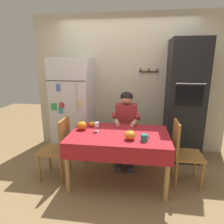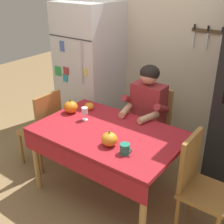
{
  "view_description": "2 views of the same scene",
  "coord_description": "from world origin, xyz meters",
  "px_view_note": "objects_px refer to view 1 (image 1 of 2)",
  "views": [
    {
      "loc": [
        0.26,
        -2.49,
        1.73
      ],
      "look_at": [
        -0.11,
        0.2,
        1.02
      ],
      "focal_mm": 31.33,
      "sensor_mm": 36.0,
      "label": 1
    },
    {
      "loc": [
        1.51,
        -1.87,
        2.13
      ],
      "look_at": [
        -0.05,
        0.22,
        0.88
      ],
      "focal_mm": 47.69,
      "sensor_mm": 36.0,
      "label": 2
    }
  ],
  "objects_px": {
    "refrigerator": "(74,107)",
    "chair_right_side": "(182,150)",
    "dining_table": "(119,140)",
    "pumpkin_medium": "(82,126)",
    "wall_oven": "(184,102)",
    "chair_behind_person": "(127,131)",
    "pumpkin_small": "(92,124)",
    "wine_glass": "(97,125)",
    "pumpkin_large": "(130,135)",
    "chair_left_side": "(59,146)",
    "coffee_mug": "(144,138)",
    "seated_person": "(126,122)"
  },
  "relations": [
    {
      "from": "dining_table",
      "to": "pumpkin_small",
      "type": "bearing_deg",
      "value": 148.71
    },
    {
      "from": "wine_glass",
      "to": "chair_behind_person",
      "type": "bearing_deg",
      "value": 61.89
    },
    {
      "from": "chair_left_side",
      "to": "pumpkin_small",
      "type": "xyz_separation_m",
      "value": [
        0.45,
        0.28,
        0.27
      ]
    },
    {
      "from": "refrigerator",
      "to": "seated_person",
      "type": "xyz_separation_m",
      "value": [
        1.01,
        -0.28,
        -0.16
      ]
    },
    {
      "from": "dining_table",
      "to": "chair_left_side",
      "type": "height_order",
      "value": "chair_left_side"
    },
    {
      "from": "wall_oven",
      "to": "seated_person",
      "type": "xyz_separation_m",
      "value": [
        -0.99,
        -0.32,
        -0.31
      ]
    },
    {
      "from": "chair_right_side",
      "to": "coffee_mug",
      "type": "relative_size",
      "value": 8.21
    },
    {
      "from": "chair_right_side",
      "to": "pumpkin_small",
      "type": "xyz_separation_m",
      "value": [
        -1.36,
        0.18,
        0.27
      ]
    },
    {
      "from": "dining_table",
      "to": "coffee_mug",
      "type": "relative_size",
      "value": 12.35
    },
    {
      "from": "refrigerator",
      "to": "chair_left_side",
      "type": "height_order",
      "value": "refrigerator"
    },
    {
      "from": "refrigerator",
      "to": "coffee_mug",
      "type": "relative_size",
      "value": 15.88
    },
    {
      "from": "chair_right_side",
      "to": "pumpkin_large",
      "type": "bearing_deg",
      "value": -159.47
    },
    {
      "from": "dining_table",
      "to": "coffee_mug",
      "type": "distance_m",
      "value": 0.42
    },
    {
      "from": "chair_behind_person",
      "to": "pumpkin_medium",
      "type": "bearing_deg",
      "value": -132.28
    },
    {
      "from": "pumpkin_large",
      "to": "pumpkin_medium",
      "type": "bearing_deg",
      "value": 158.79
    },
    {
      "from": "pumpkin_medium",
      "to": "refrigerator",
      "type": "bearing_deg",
      "value": 116.27
    },
    {
      "from": "chair_behind_person",
      "to": "wine_glass",
      "type": "height_order",
      "value": "chair_behind_person"
    },
    {
      "from": "refrigerator",
      "to": "pumpkin_medium",
      "type": "xyz_separation_m",
      "value": [
        0.38,
        -0.78,
        -0.1
      ]
    },
    {
      "from": "wall_oven",
      "to": "coffee_mug",
      "type": "distance_m",
      "value": 1.35
    },
    {
      "from": "chair_left_side",
      "to": "chair_right_side",
      "type": "xyz_separation_m",
      "value": [
        1.8,
        0.11,
        0.0
      ]
    },
    {
      "from": "pumpkin_large",
      "to": "chair_behind_person",
      "type": "bearing_deg",
      "value": 96.27
    },
    {
      "from": "chair_right_side",
      "to": "coffee_mug",
      "type": "distance_m",
      "value": 0.69
    },
    {
      "from": "chair_behind_person",
      "to": "wall_oven",
      "type": "bearing_deg",
      "value": 7.48
    },
    {
      "from": "dining_table",
      "to": "chair_right_side",
      "type": "relative_size",
      "value": 1.51
    },
    {
      "from": "refrigerator",
      "to": "wall_oven",
      "type": "height_order",
      "value": "wall_oven"
    },
    {
      "from": "pumpkin_large",
      "to": "chair_right_side",
      "type": "bearing_deg",
      "value": 20.53
    },
    {
      "from": "dining_table",
      "to": "wine_glass",
      "type": "bearing_deg",
      "value": 168.93
    },
    {
      "from": "wall_oven",
      "to": "dining_table",
      "type": "height_order",
      "value": "wall_oven"
    },
    {
      "from": "refrigerator",
      "to": "wall_oven",
      "type": "xyz_separation_m",
      "value": [
        2.0,
        0.04,
        0.15
      ]
    },
    {
      "from": "wall_oven",
      "to": "pumpkin_small",
      "type": "relative_size",
      "value": 19.94
    },
    {
      "from": "chair_right_side",
      "to": "pumpkin_large",
      "type": "distance_m",
      "value": 0.84
    },
    {
      "from": "refrigerator",
      "to": "chair_left_side",
      "type": "bearing_deg",
      "value": -86.84
    },
    {
      "from": "refrigerator",
      "to": "pumpkin_small",
      "type": "relative_size",
      "value": 17.09
    },
    {
      "from": "refrigerator",
      "to": "wine_glass",
      "type": "height_order",
      "value": "refrigerator"
    },
    {
      "from": "wall_oven",
      "to": "wine_glass",
      "type": "distance_m",
      "value": 1.64
    },
    {
      "from": "refrigerator",
      "to": "chair_right_side",
      "type": "bearing_deg",
      "value": -23.01
    },
    {
      "from": "pumpkin_small",
      "to": "refrigerator",
      "type": "bearing_deg",
      "value": 129.24
    },
    {
      "from": "dining_table",
      "to": "wine_glass",
      "type": "xyz_separation_m",
      "value": [
        -0.33,
        0.06,
        0.18
      ]
    },
    {
      "from": "pumpkin_medium",
      "to": "coffee_mug",
      "type": "bearing_deg",
      "value": -18.7
    },
    {
      "from": "wall_oven",
      "to": "chair_behind_person",
      "type": "relative_size",
      "value": 2.26
    },
    {
      "from": "wall_oven",
      "to": "chair_behind_person",
      "type": "distance_m",
      "value": 1.14
    },
    {
      "from": "chair_right_side",
      "to": "wine_glass",
      "type": "xyz_separation_m",
      "value": [
        -1.23,
        -0.03,
        0.33
      ]
    },
    {
      "from": "refrigerator",
      "to": "chair_right_side",
      "type": "distance_m",
      "value": 2.05
    },
    {
      "from": "pumpkin_large",
      "to": "refrigerator",
      "type": "bearing_deg",
      "value": 136.41
    },
    {
      "from": "wall_oven",
      "to": "wine_glass",
      "type": "relative_size",
      "value": 15.23
    },
    {
      "from": "chair_left_side",
      "to": "wine_glass",
      "type": "height_order",
      "value": "chair_left_side"
    },
    {
      "from": "dining_table",
      "to": "pumpkin_medium",
      "type": "height_order",
      "value": "pumpkin_medium"
    },
    {
      "from": "wall_oven",
      "to": "pumpkin_small",
      "type": "bearing_deg",
      "value": -156.74
    },
    {
      "from": "chair_right_side",
      "to": "wine_glass",
      "type": "relative_size",
      "value": 6.75
    },
    {
      "from": "chair_left_side",
      "to": "wine_glass",
      "type": "relative_size",
      "value": 6.75
    }
  ]
}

